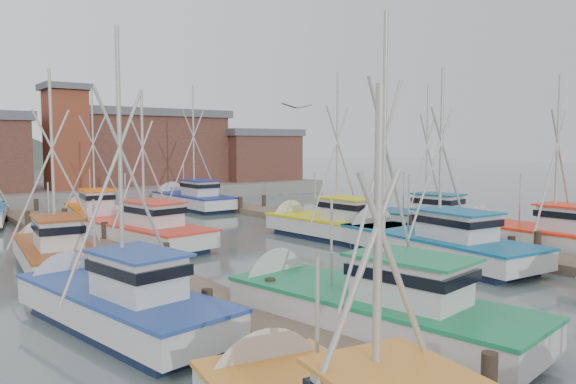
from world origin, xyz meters
TOP-DOWN VIEW (x-y plane):
  - ground at (0.00, 0.00)m, footprint 260.00×260.00m
  - dock_left at (-7.00, 4.04)m, footprint 2.30×46.00m
  - dock_right at (7.00, 4.04)m, footprint 2.30×46.00m
  - quay at (0.00, 37.00)m, footprint 44.00×16.00m
  - shed_center at (6.00, 37.00)m, footprint 14.84×9.54m
  - shed_right at (17.00, 34.00)m, footprint 8.48×6.36m
  - lookout_tower at (-2.00, 33.00)m, footprint 3.60×3.60m
  - boat_4 at (-4.70, -4.26)m, footprint 4.18×9.27m
  - boat_5 at (4.22, 0.95)m, footprint 3.83×10.02m
  - boat_6 at (-9.81, 0.05)m, footprint 3.75×8.39m
  - boat_7 at (9.76, -1.06)m, footprint 3.61×9.08m
  - boat_8 at (-4.54, 11.65)m, footprint 4.21×9.41m
  - boat_9 at (4.17, 7.41)m, footprint 3.68×8.81m
  - boat_10 at (-9.26, 8.34)m, footprint 3.39×8.16m
  - boat_11 at (9.49, 6.00)m, footprint 3.50×8.19m
  - boat_12 at (-4.10, 19.78)m, footprint 3.58×8.50m
  - boat_13 at (4.54, 23.98)m, footprint 4.01×9.19m
  - gull_far at (-0.79, 3.57)m, footprint 1.54×0.61m

SIDE VIEW (x-z plane):
  - ground at x=0.00m, z-range 0.00..0.00m
  - dock_left at x=-7.00m, z-range -0.54..0.96m
  - dock_right at x=7.00m, z-range -0.54..0.96m
  - quay at x=0.00m, z-range 0.00..1.20m
  - boat_8 at x=-4.54m, z-range -3.47..4.83m
  - boat_5 at x=4.22m, z-range -3.80..5.16m
  - boat_4 at x=-4.70m, z-range -3.80..5.17m
  - boat_12 at x=-4.10m, z-range -3.75..5.12m
  - boat_7 at x=9.76m, z-range -3.73..5.09m
  - boat_10 at x=-9.26m, z-range -3.50..4.87m
  - boat_11 at x=9.49m, z-range -3.70..5.06m
  - boat_6 at x=-9.81m, z-range -3.61..4.98m
  - boat_9 at x=4.17m, z-range -3.95..5.31m
  - boat_13 at x=4.54m, z-range -4.36..5.73m
  - shed_right at x=17.00m, z-range 1.24..6.44m
  - shed_center at x=6.00m, z-range 1.24..8.14m
  - lookout_tower at x=-2.00m, z-range 1.30..9.80m
  - gull_far at x=-0.79m, z-range 6.35..6.59m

